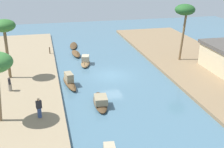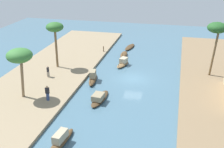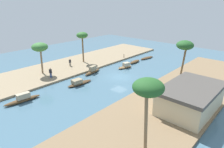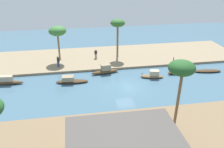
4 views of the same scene
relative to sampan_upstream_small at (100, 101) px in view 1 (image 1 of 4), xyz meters
The scene contains 13 objects.
river_water 7.81m from the sampan_upstream_small, 159.49° to the left, with size 68.18×68.18×0.00m, color #476B7F.
riverbank_left 11.58m from the sampan_upstream_small, 129.14° to the right, with size 44.76×11.06×0.34m, color #937F60.
riverbank_right 16.19m from the sampan_upstream_small, 116.83° to the left, with size 44.76×11.06×0.34m, color #846B4C.
sampan_upstream_small is the anchor object (origin of this frame).
sampan_near_left_bank 11.99m from the sampan_upstream_small, behind, with size 3.51×1.81×1.15m.
sampan_foreground 16.33m from the sampan_upstream_small, behind, with size 3.58×1.25×0.97m.
sampan_midstream 5.81m from the sampan_upstream_small, 155.98° to the right, with size 4.41×1.55×1.43m.
sampan_with_red_awning 21.03m from the sampan_upstream_small, behind, with size 4.36×1.66×0.36m.
person_on_near_bank 5.86m from the sampan_upstream_small, 72.39° to the right, with size 0.43×0.51×1.75m.
person_by_mooring 9.57m from the sampan_upstream_small, 118.54° to the right, with size 0.46×0.43×1.54m.
mooring_post 17.40m from the sampan_upstream_small, 166.76° to the right, with size 0.14×0.14×0.92m, color #4C3823.
palm_tree_left_near 13.36m from the sampan_upstream_small, 134.08° to the right, with size 2.45×2.45×6.57m.
palm_tree_right_tall 17.68m from the sampan_upstream_small, 128.23° to the left, with size 2.55×2.55×7.28m.
Camera 1 is at (32.17, -7.45, 12.63)m, focal length 48.12 mm.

